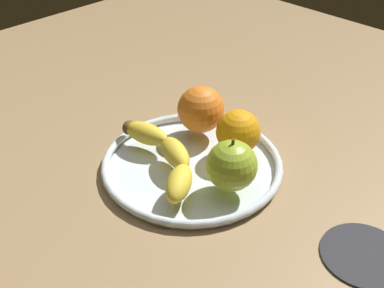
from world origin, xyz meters
TOP-DOWN VIEW (x-y plane):
  - ground_plane at (0.00, 0.00)cm, footprint 151.91×151.91cm
  - fruit_bowl at (0.00, 0.00)cm, footprint 28.85×28.85cm
  - banana at (2.30, 3.72)cm, footprint 21.37×12.02cm
  - apple at (-8.56, 0.53)cm, footprint 7.51×7.51cm
  - orange_front_left at (-3.40, -6.97)cm, footprint 7.15×7.15cm
  - orange_center at (5.13, -7.26)cm, footprint 8.00×8.00cm
  - ambient_coaster at (-28.75, -2.76)cm, footprint 11.37×11.37cm

SIDE VIEW (x-z plane):
  - ground_plane at x=0.00cm, z-range -4.00..0.00cm
  - ambient_coaster at x=-28.75cm, z-range 0.00..0.60cm
  - fruit_bowl at x=0.00cm, z-range 0.02..1.82cm
  - banana at x=2.30cm, z-range 1.80..5.34cm
  - orange_front_left at x=-3.40cm, z-range 1.80..8.95cm
  - apple at x=-8.56cm, z-range 1.40..9.72cm
  - orange_center at x=5.13cm, z-range 1.80..9.80cm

